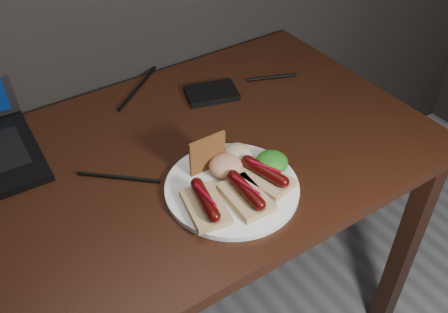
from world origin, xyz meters
TOP-DOWN VIEW (x-y plane):
  - desk at (0.00, 1.38)m, footprint 1.40×0.70m
  - hard_drive at (0.31, 1.54)m, footprint 0.15×0.12m
  - desk_cables at (0.01, 1.54)m, footprint 1.00×0.43m
  - plate at (0.15, 1.22)m, footprint 0.28×0.28m
  - bread_sausage_left at (0.07, 1.19)m, footprint 0.09×0.13m
  - bread_sausage_center at (0.15, 1.17)m, footprint 0.07×0.12m
  - bread_sausage_right at (0.22, 1.20)m, footprint 0.10×0.13m
  - crispbread at (0.14, 1.29)m, footprint 0.09×0.01m
  - salad_greens at (0.25, 1.22)m, footprint 0.07×0.07m
  - salsa_mound at (0.16, 1.26)m, footprint 0.07×0.07m
  - coleslaw_mound at (0.21, 1.28)m, footprint 0.06×0.06m

SIDE VIEW (x-z plane):
  - desk at x=0.00m, z-range 0.29..1.04m
  - desk_cables at x=0.01m, z-range 0.75..0.76m
  - plate at x=0.15m, z-range 0.75..0.76m
  - hard_drive at x=0.31m, z-range 0.75..0.77m
  - bread_sausage_left at x=0.07m, z-range 0.76..0.80m
  - bread_sausage_center at x=0.15m, z-range 0.76..0.80m
  - bread_sausage_right at x=0.22m, z-range 0.76..0.80m
  - coleslaw_mound at x=0.21m, z-range 0.76..0.80m
  - salad_greens at x=0.25m, z-range 0.76..0.80m
  - salsa_mound at x=0.16m, z-range 0.76..0.80m
  - crispbread at x=0.14m, z-range 0.76..0.85m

